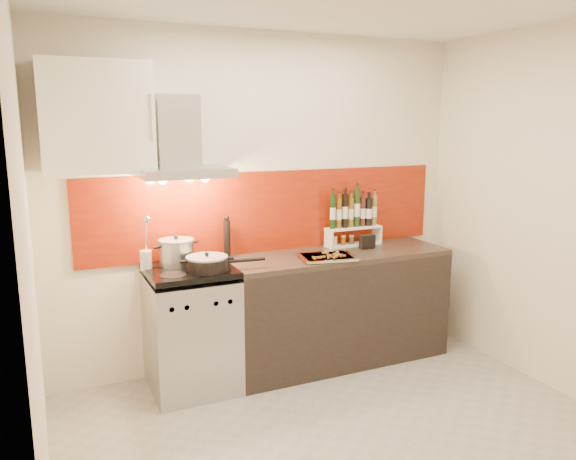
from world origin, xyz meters
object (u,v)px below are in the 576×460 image
pepper_mill (227,237)px  baking_tray (327,257)px  range_stove (192,330)px  counter (336,307)px  saute_pan (208,263)px  stock_pot (176,252)px

pepper_mill → baking_tray: bearing=-26.9°
range_stove → baking_tray: bearing=-7.6°
pepper_mill → baking_tray: size_ratio=0.70×
counter → saute_pan: size_ratio=3.22×
pepper_mill → baking_tray: 0.78m
baking_tray → stock_pot: bearing=166.8°
counter → baking_tray: baking_tray is taller
baking_tray → counter: bearing=40.2°
counter → pepper_mill: 1.06m
range_stove → counter: size_ratio=0.51×
counter → stock_pot: bearing=174.9°
stock_pot → saute_pan: bearing=-56.8°
range_stove → saute_pan: bearing=-52.0°
counter → range_stove: bearing=-179.8°
saute_pan → baking_tray: (0.93, -0.01, -0.05)m
saute_pan → pepper_mill: 0.43m
counter → baking_tray: bearing=-139.8°
range_stove → saute_pan: (0.10, -0.13, 0.52)m
range_stove → saute_pan: 0.54m
range_stove → counter: (1.20, 0.00, 0.01)m
stock_pot → baking_tray: (1.09, -0.26, -0.09)m
stock_pot → pepper_mill: pepper_mill is taller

